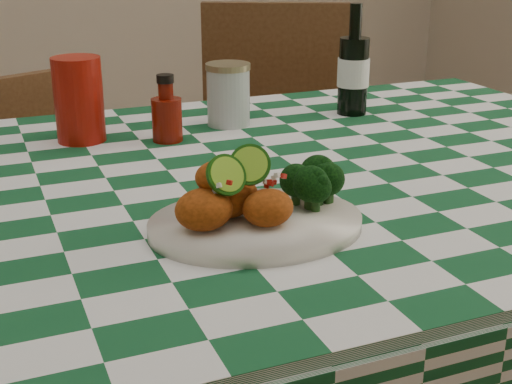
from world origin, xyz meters
name	(u,v)px	position (x,y,z in m)	size (l,w,h in m)	color
dining_table	(240,377)	(0.00, 0.00, 0.39)	(1.66, 1.06, 0.79)	#144F29
plate	(256,224)	(-0.06, -0.22, 0.80)	(0.29, 0.23, 0.02)	silver
fried_chicken_pile	(239,189)	(-0.08, -0.22, 0.85)	(0.14, 0.10, 0.09)	#B04711
broccoli_side	(317,184)	(0.04, -0.21, 0.84)	(0.08, 0.08, 0.06)	black
red_tumbler	(79,100)	(-0.20, 0.30, 0.86)	(0.09, 0.09, 0.16)	#981208
ketchup_bottle	(166,108)	(-0.05, 0.23, 0.85)	(0.06, 0.06, 0.13)	#630F04
mason_jar	(228,94)	(0.09, 0.30, 0.85)	(0.09, 0.09, 0.13)	#B2BCBA
beer_bottle	(354,60)	(0.37, 0.29, 0.90)	(0.07, 0.07, 0.23)	black
wooden_chair_left	(49,245)	(-0.25, 0.70, 0.41)	(0.37, 0.39, 0.81)	#472814
wooden_chair_right	(273,179)	(0.39, 0.76, 0.48)	(0.44, 0.46, 0.96)	#472814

